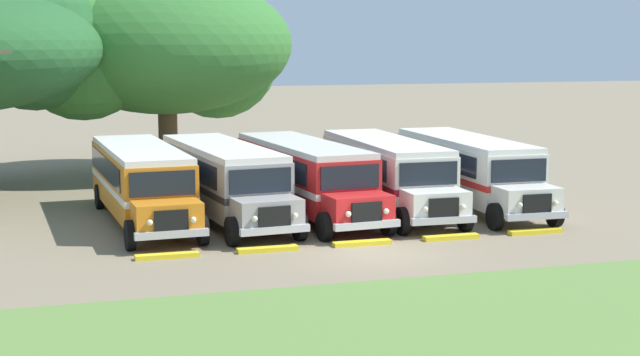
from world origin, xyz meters
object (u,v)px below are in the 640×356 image
object	(u,v)px
parked_bus_slot_0	(142,180)
parked_bus_slot_4	(468,168)
broad_shade_tree	(161,48)
parked_bus_slot_3	(387,171)
parked_bus_slot_1	(224,178)
parked_bus_slot_2	(305,175)

from	to	relation	value
parked_bus_slot_0	parked_bus_slot_4	distance (m)	13.21
parked_bus_slot_4	broad_shade_tree	distance (m)	17.90
parked_bus_slot_3	parked_bus_slot_4	xyz separation A→B (m)	(3.49, -0.21, 0.00)
parked_bus_slot_3	parked_bus_slot_4	bearing A→B (deg)	87.62
parked_bus_slot_1	broad_shade_tree	bearing A→B (deg)	176.96
parked_bus_slot_1	parked_bus_slot_3	xyz separation A→B (m)	(6.63, -0.06, 0.00)
parked_bus_slot_4	broad_shade_tree	size ratio (longest dim) A/B	0.79
parked_bus_slot_1	parked_bus_slot_2	distance (m)	3.21
parked_bus_slot_1	parked_bus_slot_4	distance (m)	10.12
parked_bus_slot_0	parked_bus_slot_4	xyz separation A→B (m)	(13.20, -0.59, 0.00)
parked_bus_slot_1	parked_bus_slot_0	bearing A→B (deg)	-101.44
parked_bus_slot_4	parked_bus_slot_2	bearing A→B (deg)	-90.42
broad_shade_tree	parked_bus_slot_0	bearing A→B (deg)	-101.11
parked_bus_slot_3	broad_shade_tree	size ratio (longest dim) A/B	0.79
parked_bus_slot_3	broad_shade_tree	bearing A→B (deg)	-150.76
parked_bus_slot_4	broad_shade_tree	world-z (taller)	broad_shade_tree
parked_bus_slot_2	parked_bus_slot_3	size ratio (longest dim) A/B	1.01
parked_bus_slot_0	broad_shade_tree	bearing A→B (deg)	166.05
parked_bus_slot_2	parked_bus_slot_4	distance (m)	6.91
parked_bus_slot_0	parked_bus_slot_2	distance (m)	6.30
parked_bus_slot_0	parked_bus_slot_4	bearing A→B (deg)	84.58
parked_bus_slot_2	parked_bus_slot_0	bearing A→B (deg)	-98.81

